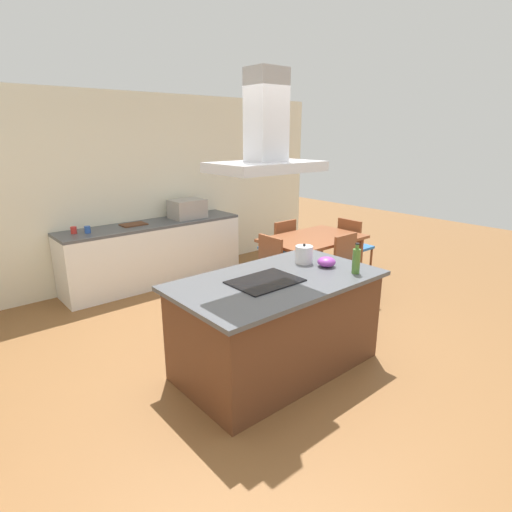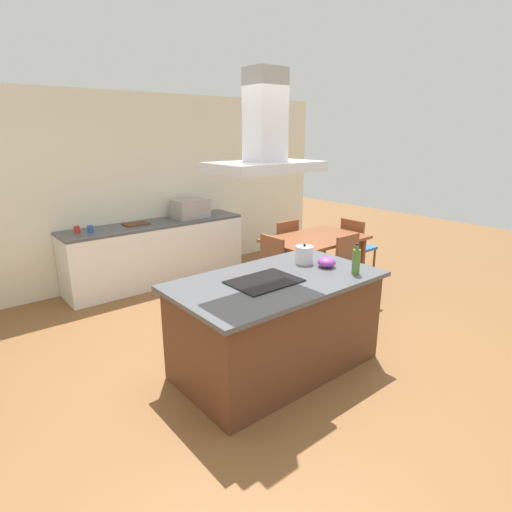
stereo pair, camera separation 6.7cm
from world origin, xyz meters
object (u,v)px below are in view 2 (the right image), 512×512
Objects in this scene: chair_facing_island at (353,265)px; cooktop at (264,281)px; coffee_mug_blue at (90,229)px; dining_table at (315,243)px; chair_facing_back_wall at (283,245)px; mixing_bowl at (327,262)px; range_hood at (265,140)px; olive_oil_bottle at (356,261)px; coffee_mug_red at (77,229)px; cutting_board at (136,224)px; countertop_microwave at (190,209)px; tea_kettle at (304,255)px; chair_at_right_end at (356,243)px; chair_at_left_end at (266,267)px.

cooktop is at bearing -164.46° from chair_facing_island.
coffee_mug_blue reaches higher than dining_table.
chair_facing_back_wall is at bearing 43.55° from cooktop.
mixing_bowl is 0.20× the size of range_hood.
olive_oil_bottle reaches higher than coffee_mug_red.
coffee_mug_red is 3.24m from range_hood.
coffee_mug_red is (-1.48, 3.31, -0.08)m from olive_oil_bottle.
cutting_board is (0.12, 2.93, 0.00)m from cooktop.
olive_oil_bottle is 3.21× the size of coffee_mug_red.
olive_oil_bottle reaches higher than dining_table.
range_hood reaches higher than countertop_microwave.
cutting_board is at bearing 101.75° from mixing_bowl.
tea_kettle is at bearing 13.85° from cooktop.
chair_at_right_end is at bearing 25.25° from tea_kettle.
tea_kettle is 2.51× the size of coffee_mug_red.
coffee_mug_red is at bearing 135.34° from chair_at_left_end.
coffee_mug_red is 0.10× the size of chair_at_left_end.
cutting_board is at bearing 87.69° from cooktop.
chair_facing_back_wall and chair_facing_island have the same top height.
tea_kettle is 1.22m from chair_at_left_end.
cooktop reaches higher than chair_at_left_end.
cutting_board is 0.38× the size of chair_at_right_end.
countertop_microwave is 0.56× the size of chair_facing_back_wall.
countertop_microwave reaches higher than chair_at_right_end.
olive_oil_bottle is 3.63m from coffee_mug_red.
coffee_mug_red reaches higher than cooktop.
cutting_board is (0.66, 0.06, -0.04)m from coffee_mug_blue.
chair_facing_island is (1.24, 0.61, -0.44)m from mixing_bowl.
chair_at_right_end is (1.92, -1.66, -0.53)m from countertop_microwave.
range_hood reaches higher than coffee_mug_blue.
cooktop is 0.67× the size of chair_facing_back_wall.
chair_at_right_end is at bearing 37.04° from olive_oil_bottle.
chair_facing_island is at bearing -51.99° from cutting_board.
coffee_mug_blue is 0.10× the size of chair_at_left_end.
cooktop is 0.67× the size of range_hood.
cooktop is 2.76m from chair_facing_back_wall.
coffee_mug_blue is 0.10× the size of chair_facing_back_wall.
range_hood reaches higher than dining_table.
tea_kettle is at bearing -78.84° from cutting_board.
dining_table is 0.93m from chair_at_right_end.
countertop_microwave reaches higher than mixing_bowl.
cutting_board is 3.17m from range_hood.
mixing_bowl reaches higher than dining_table.
chair_at_left_end is (1.06, 1.22, -0.40)m from cooktop.
coffee_mug_blue is (-1.20, 2.70, -0.04)m from tea_kettle.
cooktop is at bearing -136.45° from chair_facing_back_wall.
chair_at_left_end is (1.60, -1.65, -0.44)m from coffee_mug_blue.
range_hood reaches higher than cutting_board.
coffee_mug_blue is 2.74m from chair_facing_back_wall.
chair_facing_back_wall is at bearing 36.01° from chair_at_left_end.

